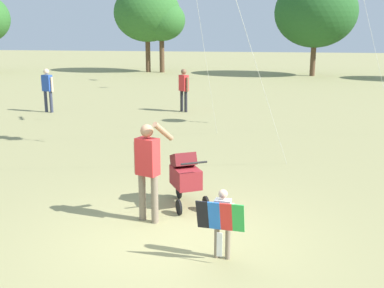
{
  "coord_description": "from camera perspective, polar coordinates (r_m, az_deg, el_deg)",
  "views": [
    {
      "loc": [
        1.42,
        -6.84,
        3.26
      ],
      "look_at": [
        0.19,
        0.97,
        1.3
      ],
      "focal_mm": 43.9,
      "sensor_mm": 36.0,
      "label": 1
    }
  ],
  "objects": [
    {
      "name": "ground_plane",
      "position": [
        7.71,
        -2.59,
        -11.11
      ],
      "size": [
        120.0,
        120.0,
        0.0
      ],
      "primitive_type": "plane",
      "color": "#938E5B"
    },
    {
      "name": "child_with_butterfly_kite",
      "position": [
        6.75,
        3.68,
        -8.99
      ],
      "size": [
        0.69,
        0.38,
        1.05
      ],
      "color": "#7F705B",
      "rests_on": "ground"
    },
    {
      "name": "stroller",
      "position": [
        8.75,
        -0.82,
        -3.72
      ],
      "size": [
        0.84,
        1.09,
        1.03
      ],
      "color": "black",
      "rests_on": "ground"
    },
    {
      "name": "treeline_distant",
      "position": [
        33.77,
        7.53,
        14.98
      ],
      "size": [
        43.49,
        7.14,
        6.66
      ],
      "color": "brown",
      "rests_on": "ground"
    },
    {
      "name": "person_kid_running",
      "position": [
        18.68,
        -1.02,
        6.98
      ],
      "size": [
        0.43,
        0.41,
        1.7
      ],
      "color": "#232328",
      "rests_on": "ground"
    },
    {
      "name": "person_sitting_far",
      "position": [
        19.4,
        -17.16,
        6.66
      ],
      "size": [
        0.54,
        0.32,
        1.72
      ],
      "color": "#33384C",
      "rests_on": "ground"
    },
    {
      "name": "person_adult_flyer",
      "position": [
        7.95,
        -5.38,
        -2.4
      ],
      "size": [
        0.66,
        0.51,
        1.79
      ],
      "color": "#7F705B",
      "rests_on": "ground"
    }
  ]
}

